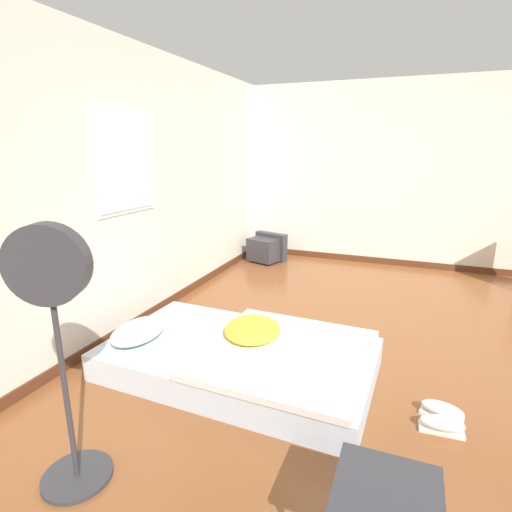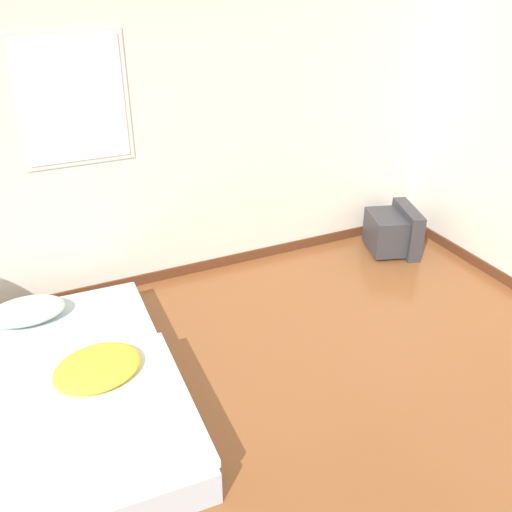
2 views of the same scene
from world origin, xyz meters
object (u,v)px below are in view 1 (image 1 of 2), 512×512
object	(u,v)px
mattress_bed	(240,356)
side_stool	(386,506)
sneaker_pair	(442,417)
standing_fan	(54,314)
crt_tv	(266,248)

from	to	relation	value
mattress_bed	side_stool	xyz separation A→B (m)	(-1.20, -1.14, 0.21)
mattress_bed	sneaker_pair	size ratio (longest dim) A/B	7.03
mattress_bed	standing_fan	distance (m)	1.54
crt_tv	standing_fan	size ratio (longest dim) A/B	0.43
sneaker_pair	standing_fan	xyz separation A→B (m)	(-1.16, 1.81, 0.88)
crt_tv	standing_fan	distance (m)	4.38
sneaker_pair	standing_fan	world-z (taller)	standing_fan
side_stool	mattress_bed	bearing A→B (deg)	43.58
mattress_bed	crt_tv	bearing A→B (deg)	16.32
mattress_bed	side_stool	bearing A→B (deg)	-136.42
mattress_bed	standing_fan	world-z (taller)	standing_fan
mattress_bed	crt_tv	distance (m)	3.16
mattress_bed	crt_tv	world-z (taller)	crt_tv
side_stool	crt_tv	bearing A→B (deg)	25.61
side_stool	sneaker_pair	distance (m)	1.17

